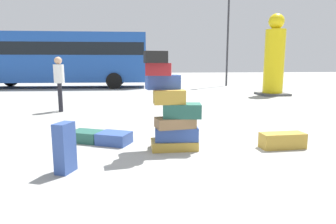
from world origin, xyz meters
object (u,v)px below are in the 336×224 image
Objects in this scene: suitcase_teal_behind_tower at (86,136)px; lamp_post at (229,11)px; suitcase_tan_white_trunk at (282,140)px; yellow_dummy_statue at (274,60)px; suitcase_navy_foreground_far at (65,148)px; parked_bus at (58,56)px; person_bearded_onlooker at (59,79)px; suitcase_tower at (172,113)px; suitcase_navy_upright_blue at (114,138)px.

lamp_post is (6.82, 12.78, 4.52)m from suitcase_teal_behind_tower.
lamp_post reaches higher than suitcase_tan_white_trunk.
suitcase_tan_white_trunk is 0.10× the size of lamp_post.
yellow_dummy_statue is (7.16, 7.18, 1.48)m from suitcase_teal_behind_tower.
suitcase_teal_behind_tower is 15.18m from lamp_post.
parked_bus is at bearing 125.96° from suitcase_navy_foreground_far.
suitcase_tan_white_trunk is 0.46× the size of person_bearded_onlooker.
parked_bus reaches higher than suitcase_navy_foreground_far.
suitcase_tower is at bearing -111.52° from lamp_post.
suitcase_teal_behind_tower is 0.81× the size of suitcase_navy_foreground_far.
suitcase_teal_behind_tower is at bearing 163.81° from suitcase_tan_white_trunk.
person_bearded_onlooker is 0.22× the size of lamp_post.
suitcase_tower is 14.39m from parked_bus.
suitcase_tan_white_trunk is 14.75m from lamp_post.
suitcase_navy_foreground_far is 5.36m from person_bearded_onlooker.
suitcase_tower is 2.41× the size of suitcase_navy_foreground_far.
suitcase_navy_foreground_far is 16.45m from lamp_post.
lamp_post is at bearing 88.52° from suitcase_navy_upright_blue.
suitcase_tower is 1.20m from suitcase_navy_upright_blue.
suitcase_navy_upright_blue is at bearing 155.25° from suitcase_tower.
suitcase_tan_white_trunk is 3.49m from suitcase_navy_foreground_far.
yellow_dummy_statue is at bearing 62.43° from suitcase_tan_white_trunk.
suitcase_tower is at bearing -125.71° from yellow_dummy_statue.
suitcase_navy_foreground_far is (-3.41, -0.71, 0.20)m from suitcase_tan_white_trunk.
parked_bus is at bearing 152.43° from yellow_dummy_statue.
lamp_post is at bearing 73.53° from suitcase_tan_white_trunk.
yellow_dummy_statue is at bearing 72.81° from suitcase_navy_foreground_far.
suitcase_tower is 1.74m from suitcase_teal_behind_tower.
person_bearded_onlooker reaches higher than suitcase_tan_white_trunk.
suitcase_navy_upright_blue is 0.05× the size of parked_bus.
suitcase_tower is at bearing 51.59° from suitcase_navy_foreground_far.
suitcase_tan_white_trunk is at bearing 12.40° from suitcase_navy_upright_blue.
lamp_post is at bearing 93.50° from yellow_dummy_statue.
suitcase_navy_foreground_far is 0.19× the size of yellow_dummy_statue.
suitcase_tower reaches higher than suitcase_navy_foreground_far.
suitcase_tan_white_trunk is 0.07× the size of parked_bus.
suitcase_tan_white_trunk is at bearing -61.05° from parked_bus.
suitcase_tan_white_trunk is at bearing 34.14° from suitcase_navy_foreground_far.
parked_bus reaches higher than person_bearded_onlooker.
lamp_post is (-0.34, 5.60, 3.04)m from yellow_dummy_statue.
lamp_post reaches higher than parked_bus.
suitcase_navy_foreground_far is at bearing -170.46° from suitcase_tan_white_trunk.
suitcase_tan_white_trunk is 1.11× the size of suitcase_navy_foreground_far.
lamp_post reaches higher than suitcase_navy_foreground_far.
suitcase_navy_upright_blue is 0.08× the size of lamp_post.
person_bearded_onlooker is 0.45× the size of yellow_dummy_statue.
person_bearded_onlooker is at bearing -74.36° from parked_bus.
lamp_post reaches higher than yellow_dummy_statue.
suitcase_tan_white_trunk is (1.87, -0.15, -0.48)m from suitcase_tower.
suitcase_tower is 0.45× the size of yellow_dummy_statue.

